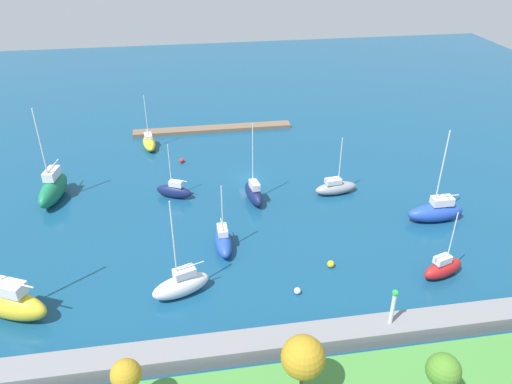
# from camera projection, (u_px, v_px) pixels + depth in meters

# --- Properties ---
(water) EXTENTS (160.00, 160.00, 0.00)m
(water) POSITION_uv_depth(u_px,v_px,m) (249.00, 178.00, 69.78)
(water) COLOR navy
(water) RESTS_ON ground
(pier_dock) EXTENTS (26.75, 2.28, 0.60)m
(pier_dock) POSITION_uv_depth(u_px,v_px,m) (213.00, 129.00, 84.39)
(pier_dock) COLOR brown
(pier_dock) RESTS_ON ground
(breakwater) EXTENTS (66.81, 2.60, 1.56)m
(breakwater) POSITION_uv_depth(u_px,v_px,m) (301.00, 340.00, 42.78)
(breakwater) COLOR gray
(breakwater) RESTS_ON ground
(harbor_beacon) EXTENTS (0.56, 0.56, 3.73)m
(harbor_beacon) POSITION_uv_depth(u_px,v_px,m) (393.00, 304.00, 42.41)
(harbor_beacon) COLOR silver
(harbor_beacon) RESTS_ON breakwater
(park_tree_mideast) EXTENTS (3.23, 3.23, 5.93)m
(park_tree_mideast) POSITION_uv_depth(u_px,v_px,m) (303.00, 357.00, 35.32)
(park_tree_mideast) COLOR brown
(park_tree_mideast) RESTS_ON shoreline_park
(park_tree_east) EXTENTS (2.21, 2.21, 5.09)m
(park_tree_east) POSITION_uv_depth(u_px,v_px,m) (126.00, 376.00, 34.46)
(park_tree_east) COLOR brown
(park_tree_east) RESTS_ON shoreline_park
(park_tree_center) EXTENTS (2.48, 2.48, 5.14)m
(park_tree_center) POSITION_uv_depth(u_px,v_px,m) (443.00, 371.00, 34.85)
(park_tree_center) COLOR brown
(park_tree_center) RESTS_ON shoreline_park
(sailboat_blue_lone_south) EXTENTS (7.05, 2.43, 11.88)m
(sailboat_blue_lone_south) POSITION_uv_depth(u_px,v_px,m) (436.00, 211.00, 59.82)
(sailboat_blue_lone_south) COLOR #2347B2
(sailboat_blue_lone_south) RESTS_ON water
(sailboat_yellow_west_end) EXTENTS (8.30, 5.72, 15.68)m
(sailboat_yellow_west_end) POSITION_uv_depth(u_px,v_px,m) (9.00, 302.00, 45.51)
(sailboat_yellow_west_end) COLOR yellow
(sailboat_yellow_west_end) RESTS_ON water
(sailboat_navy_outer_mooring) EXTENTS (5.06, 3.38, 7.60)m
(sailboat_navy_outer_mooring) POSITION_uv_depth(u_px,v_px,m) (174.00, 191.00, 64.70)
(sailboat_navy_outer_mooring) COLOR #141E4C
(sailboat_navy_outer_mooring) RESTS_ON water
(sailboat_red_lone_north) EXTENTS (5.14, 3.07, 7.75)m
(sailboat_red_lone_north) POSITION_uv_depth(u_px,v_px,m) (443.00, 268.00, 50.80)
(sailboat_red_lone_north) COLOR red
(sailboat_red_lone_north) RESTS_ON water
(sailboat_green_inner_mooring) EXTENTS (3.73, 8.04, 12.77)m
(sailboat_green_inner_mooring) POSITION_uv_depth(u_px,v_px,m) (53.00, 189.00, 63.81)
(sailboat_green_inner_mooring) COLOR #19724C
(sailboat_green_inner_mooring) RESTS_ON water
(sailboat_gray_mid_basin) EXTENTS (5.97, 2.67, 8.02)m
(sailboat_gray_mid_basin) POSITION_uv_depth(u_px,v_px,m) (336.00, 187.00, 65.62)
(sailboat_gray_mid_basin) COLOR gray
(sailboat_gray_mid_basin) RESTS_ON water
(sailboat_white_center_basin) EXTENTS (6.17, 3.87, 10.90)m
(sailboat_white_center_basin) POSITION_uv_depth(u_px,v_px,m) (181.00, 285.00, 48.29)
(sailboat_white_center_basin) COLOR white
(sailboat_white_center_basin) RESTS_ON water
(sailboat_blue_east_end) EXTENTS (1.86, 5.46, 8.27)m
(sailboat_blue_east_end) POSITION_uv_depth(u_px,v_px,m) (223.00, 241.00, 54.88)
(sailboat_blue_east_end) COLOR #2347B2
(sailboat_blue_east_end) RESTS_ON water
(sailboat_yellow_far_north) EXTENTS (2.59, 5.54, 8.76)m
(sailboat_yellow_far_north) POSITION_uv_depth(u_px,v_px,m) (149.00, 142.00, 78.01)
(sailboat_yellow_far_north) COLOR yellow
(sailboat_yellow_far_north) RESTS_ON water
(sailboat_navy_off_beacon) EXTENTS (2.45, 5.62, 10.77)m
(sailboat_navy_off_beacon) POSITION_uv_depth(u_px,v_px,m) (254.00, 193.00, 63.73)
(sailboat_navy_off_beacon) COLOR #141E4C
(sailboat_navy_off_beacon) RESTS_ON water
(mooring_buoy_yellow) EXTENTS (0.77, 0.77, 0.77)m
(mooring_buoy_yellow) POSITION_uv_depth(u_px,v_px,m) (331.00, 264.00, 52.45)
(mooring_buoy_yellow) COLOR yellow
(mooring_buoy_yellow) RESTS_ON water
(mooring_buoy_white) EXTENTS (0.69, 0.69, 0.69)m
(mooring_buoy_white) POSITION_uv_depth(u_px,v_px,m) (297.00, 291.00, 48.85)
(mooring_buoy_white) COLOR white
(mooring_buoy_white) RESTS_ON water
(mooring_buoy_red) EXTENTS (0.70, 0.70, 0.70)m
(mooring_buoy_red) POSITION_uv_depth(u_px,v_px,m) (182.00, 160.00, 73.82)
(mooring_buoy_red) COLOR red
(mooring_buoy_red) RESTS_ON water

